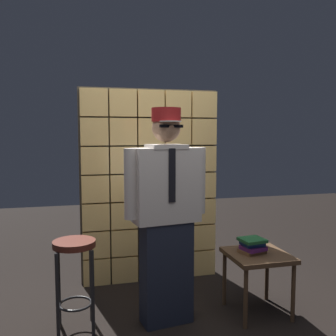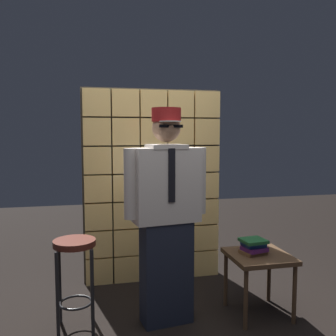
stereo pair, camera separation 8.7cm
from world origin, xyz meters
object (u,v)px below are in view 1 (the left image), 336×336
bar_stool (75,264)px  book_stack (252,245)px  standing_person (166,213)px  side_table (258,261)px

bar_stool → book_stack: size_ratio=3.15×
standing_person → book_stack: bearing=-10.8°
standing_person → side_table: 0.95m
standing_person → book_stack: 0.84m
standing_person → book_stack: standing_person is taller
bar_stool → book_stack: 1.53m
side_table → book_stack: (-0.05, 0.02, 0.14)m
book_stack → bar_stool: bearing=177.0°
side_table → book_stack: size_ratio=2.30×
side_table → standing_person: bearing=176.5°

